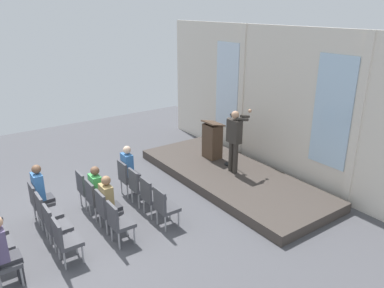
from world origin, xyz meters
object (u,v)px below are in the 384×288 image
(chair_r1_c0, at_px, (86,187))
(chair_r2_c3, at_px, (65,239))
(audience_r1_c1, at_px, (98,189))
(audience_r0_c0, at_px, (129,168))
(chair_r2_c2, at_px, (55,224))
(audience_r1_c2, at_px, (109,200))
(audience_r2_c0, at_px, (41,190))
(chair_r2_c1, at_px, (46,211))
(chair_r0_c1, at_px, (138,185))
(chair_r2_c0, at_px, (39,200))
(chair_r3_c3, at_px, (1,260))
(speaker, at_px, (234,137))
(chair_r0_c0, at_px, (127,176))
(mic_stand, at_px, (230,154))
(audience_r3_c3, at_px, (4,248))
(lectern, at_px, (212,140))
(chair_r0_c2, at_px, (150,195))
(chair_r1_c2, at_px, (106,208))
(chair_r1_c1, at_px, (95,197))
(chair_r1_c3, at_px, (118,221))

(chair_r1_c0, bearing_deg, chair_r2_c3, -30.48)
(audience_r1_c1, bearing_deg, audience_r0_c0, 119.60)
(chair_r2_c2, bearing_deg, audience_r1_c2, 90.00)
(audience_r2_c0, xyz_separation_m, chair_r2_c1, (0.61, -0.08, -0.22))
(chair_r0_c1, relative_size, chair_r2_c0, 1.00)
(chair_r0_c1, distance_m, chair_r3_c3, 3.48)
(chair_r2_c0, bearing_deg, chair_r2_c1, 0.00)
(chair_r1_c0, relative_size, chair_r2_c2, 1.00)
(speaker, bearing_deg, chair_r0_c0, -107.23)
(audience_r0_c0, xyz_separation_m, chair_r1_c0, (-0.00, -1.16, -0.21))
(mic_stand, relative_size, audience_r3_c3, 1.14)
(audience_r1_c2, height_order, chair_r2_c0, audience_r1_c2)
(chair_r0_c0, xyz_separation_m, chair_r2_c1, (0.61, -2.17, 0.00))
(chair_r1_c0, bearing_deg, audience_r1_c1, 7.75)
(lectern, relative_size, chair_r0_c2, 1.23)
(chair_r2_c0, bearing_deg, audience_r1_c2, 43.55)
(chair_r0_c2, distance_m, chair_r1_c2, 1.08)
(chair_r1_c1, relative_size, chair_r2_c2, 1.00)
(chair_r2_c1, bearing_deg, audience_r1_c2, 62.26)
(chair_r0_c0, bearing_deg, chair_r0_c1, 0.00)
(audience_r0_c0, height_order, audience_r2_c0, audience_r2_c0)
(speaker, xyz_separation_m, chair_r0_c0, (-0.88, -2.83, -0.74))
(lectern, bearing_deg, chair_r2_c1, -80.13)
(mic_stand, bearing_deg, chair_r2_c2, -81.55)
(mic_stand, distance_m, chair_r2_c3, 5.41)
(mic_stand, xyz_separation_m, chair_r2_c3, (1.39, -5.23, -0.06))
(chair_r0_c1, xyz_separation_m, chair_r2_c1, (0.00, -2.17, 0.00))
(chair_r2_c1, bearing_deg, chair_r0_c2, 74.19)
(speaker, xyz_separation_m, chair_r1_c2, (0.35, -3.92, -0.74))
(chair_r2_c3, height_order, chair_r3_c3, same)
(chair_r1_c1, bearing_deg, chair_r2_c0, -119.52)
(chair_r1_c2, bearing_deg, chair_r0_c2, 90.00)
(chair_r0_c1, distance_m, chair_r0_c2, 0.61)
(mic_stand, height_order, audience_r2_c0, mic_stand)
(audience_r1_c2, height_order, audience_r2_c0, audience_r2_c0)
(chair_r1_c1, xyz_separation_m, chair_r2_c2, (0.61, -1.08, 0.00))
(chair_r0_c0, xyz_separation_m, chair_r3_c3, (1.84, -3.25, 0.00))
(chair_r2_c1, bearing_deg, chair_r2_c3, 0.00)
(speaker, relative_size, chair_r0_c2, 1.86)
(mic_stand, relative_size, chair_r1_c2, 1.65)
(mic_stand, xyz_separation_m, audience_r0_c0, (-0.45, -2.98, 0.15))
(chair_r2_c2, bearing_deg, chair_r0_c2, 90.00)
(chair_r1_c0, bearing_deg, audience_r0_c0, 90.00)
(lectern, bearing_deg, chair_r0_c1, -73.28)
(audience_r0_c0, xyz_separation_m, chair_r1_c2, (1.23, -1.16, -0.21))
(lectern, bearing_deg, audience_r3_c3, -70.97)
(speaker, height_order, chair_r1_c3, speaker)
(mic_stand, distance_m, audience_r0_c0, 3.02)
(chair_r0_c2, xyz_separation_m, chair_r1_c3, (0.61, -1.08, 0.00))
(mic_stand, distance_m, chair_r2_c2, 5.28)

